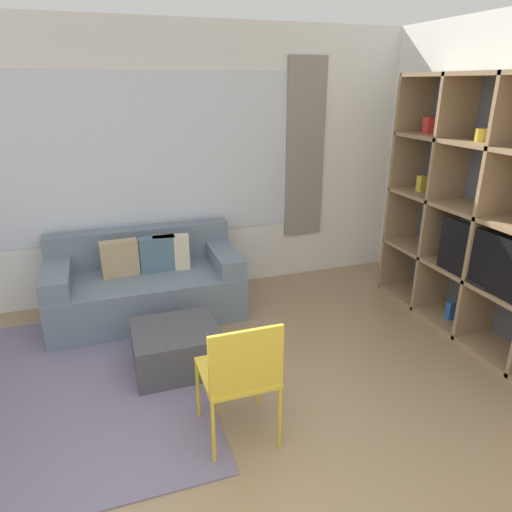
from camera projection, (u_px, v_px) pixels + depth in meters
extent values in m
cube|color=white|center=(145.00, 167.00, 4.52)|extent=(6.79, 0.07, 2.70)
cube|color=silver|center=(145.00, 158.00, 4.45)|extent=(3.07, 0.01, 1.60)
cube|color=gray|center=(305.00, 150.00, 4.95)|extent=(0.44, 0.03, 1.90)
cube|color=white|center=(498.00, 180.00, 3.94)|extent=(0.07, 4.35, 2.70)
cube|color=slate|center=(41.00, 395.00, 3.32)|extent=(2.32, 2.31, 0.01)
cube|color=#997A56|center=(494.00, 217.00, 3.72)|extent=(0.43, 0.04, 2.22)
cube|color=#997A56|center=(445.00, 200.00, 4.24)|extent=(0.43, 0.04, 2.22)
cube|color=#997A56|center=(406.00, 188.00, 4.76)|extent=(0.43, 0.04, 2.22)
cube|color=#997A56|center=(472.00, 334.00, 4.11)|extent=(0.43, 2.36, 0.04)
cube|color=#997A56|center=(482.00, 279.00, 3.91)|extent=(0.43, 2.36, 0.04)
cube|color=#997A56|center=(494.00, 217.00, 3.72)|extent=(0.43, 2.36, 0.04)
cube|color=#997A56|center=(508.00, 148.00, 3.52)|extent=(0.43, 2.36, 0.04)
cube|color=black|center=(481.00, 259.00, 3.67)|extent=(0.04, 0.94, 0.47)
cube|color=black|center=(479.00, 283.00, 3.76)|extent=(0.10, 0.24, 0.03)
cube|color=#2856A8|center=(450.00, 310.00, 4.30)|extent=(0.06, 0.06, 0.17)
cube|color=gold|center=(422.00, 184.00, 4.49)|extent=(0.07, 0.07, 0.15)
cube|color=red|center=(429.00, 125.00, 4.29)|extent=(0.08, 0.08, 0.15)
cylinder|color=gold|center=(481.00, 135.00, 3.72)|extent=(0.10, 0.10, 0.10)
cube|color=slate|center=(147.00, 295.00, 4.41)|extent=(1.78, 0.87, 0.43)
cube|color=slate|center=(140.00, 245.00, 4.58)|extent=(1.78, 0.18, 0.36)
cube|color=slate|center=(57.00, 277.00, 4.07)|extent=(0.24, 0.81, 0.17)
cube|color=slate|center=(223.00, 257.00, 4.54)|extent=(0.24, 0.81, 0.17)
cube|color=tan|center=(120.00, 258.00, 4.27)|extent=(0.35, 0.15, 0.34)
cube|color=beige|center=(172.00, 252.00, 4.42)|extent=(0.35, 0.16, 0.34)
cube|color=slate|center=(158.00, 254.00, 4.38)|extent=(0.34, 0.13, 0.34)
cube|color=#47474C|center=(177.00, 348.00, 3.60)|extent=(0.66, 0.60, 0.35)
cylinder|color=gold|center=(257.00, 377.00, 3.17)|extent=(0.02, 0.02, 0.44)
cylinder|color=gold|center=(198.00, 389.00, 3.04)|extent=(0.02, 0.02, 0.44)
cylinder|color=gold|center=(280.00, 418.00, 2.78)|extent=(0.02, 0.02, 0.44)
cylinder|color=gold|center=(213.00, 434.00, 2.66)|extent=(0.02, 0.02, 0.44)
cube|color=gold|center=(237.00, 372.00, 2.83)|extent=(0.44, 0.46, 0.02)
cube|color=gold|center=(246.00, 362.00, 2.57)|extent=(0.44, 0.02, 0.40)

